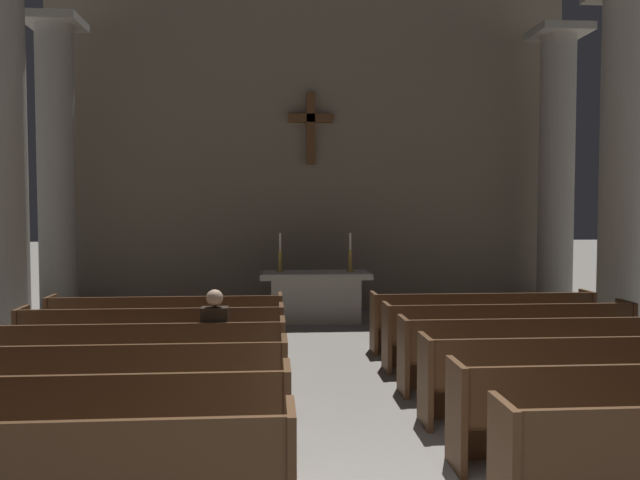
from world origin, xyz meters
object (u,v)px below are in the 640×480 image
(pew_left_row_6, at_px, (167,325))
(column_left_fourth, at_px, (57,175))
(pew_left_row_2, at_px, (78,425))
(pew_left_row_3, at_px, (112,387))
(candlestick_right, at_px, (350,259))
(lone_worshipper, at_px, (216,341))
(pew_right_row_5, at_px, (508,335))
(altar, at_px, (315,295))
(pew_left_row_5, at_px, (153,341))
(candlestick_left, at_px, (280,259))
(column_right_third, at_px, (622,170))
(column_left_third, at_px, (3,167))
(pew_left_row_4, at_px, (135,361))
(column_right_fourth, at_px, (556,177))
(pew_right_row_6, at_px, (482,321))
(pew_right_row_3, at_px, (587,378))
(pew_right_row_4, at_px, (542,353))

(pew_left_row_6, distance_m, column_left_fourth, 4.88)
(pew_left_row_2, relative_size, pew_left_row_3, 1.00)
(candlestick_right, height_order, lone_worshipper, candlestick_right)
(pew_right_row_5, relative_size, altar, 1.61)
(pew_left_row_2, height_order, pew_left_row_3, same)
(pew_left_row_5, height_order, candlestick_left, candlestick_left)
(column_right_third, distance_m, altar, 6.04)
(pew_left_row_5, bearing_deg, column_left_third, 145.09)
(pew_left_row_4, relative_size, pew_left_row_6, 1.00)
(column_right_third, bearing_deg, column_left_third, 180.00)
(candlestick_left, relative_size, lone_worshipper, 0.59)
(pew_left_row_5, xyz_separation_m, pew_right_row_5, (4.95, 0.00, 0.00))
(column_left_third, bearing_deg, pew_left_row_3, -57.12)
(pew_left_row_5, bearing_deg, altar, 57.73)
(column_right_fourth, distance_m, candlestick_right, 4.77)
(pew_right_row_6, height_order, lone_worshipper, lone_worshipper)
(candlestick_left, bearing_deg, pew_left_row_3, -106.03)
(pew_right_row_3, height_order, pew_right_row_4, same)
(column_left_fourth, distance_m, lone_worshipper, 6.94)
(pew_left_row_6, bearing_deg, lone_worshipper, -67.13)
(pew_right_row_3, bearing_deg, altar, 111.82)
(pew_left_row_5, distance_m, lone_worshipper, 1.46)
(pew_right_row_6, height_order, altar, altar)
(pew_left_row_3, bearing_deg, candlestick_right, 62.81)
(pew_left_row_6, bearing_deg, column_left_fourth, 129.21)
(pew_left_row_2, height_order, pew_right_row_6, same)
(pew_left_row_3, relative_size, column_right_third, 0.59)
(pew_right_row_3, bearing_deg, pew_left_row_4, 167.14)
(pew_left_row_4, relative_size, pew_right_row_5, 1.00)
(column_left_third, bearing_deg, pew_right_row_3, -28.42)
(pew_right_row_3, distance_m, lone_worshipper, 4.19)
(pew_right_row_3, height_order, column_left_third, column_left_third)
(lone_worshipper, bearing_deg, column_left_fourth, 123.27)
(pew_left_row_5, bearing_deg, candlestick_left, 65.63)
(pew_right_row_3, xyz_separation_m, candlestick_right, (-1.78, 6.19, 0.79))
(pew_right_row_6, xyz_separation_m, column_left_fourth, (-7.62, 3.27, 2.46))
(pew_right_row_4, xyz_separation_m, column_right_third, (2.67, 2.99, 2.46))
(pew_right_row_3, xyz_separation_m, column_left_fourth, (-7.62, 6.66, 2.46))
(candlestick_right, bearing_deg, altar, 180.00)
(pew_right_row_4, distance_m, candlestick_left, 6.02)
(pew_left_row_4, relative_size, candlestick_left, 4.57)
(pew_left_row_3, height_order, column_left_fourth, column_left_fourth)
(pew_left_row_5, height_order, column_left_fourth, column_left_fourth)
(pew_left_row_2, distance_m, candlestick_left, 7.57)
(candlestick_left, bearing_deg, altar, 0.00)
(pew_right_row_5, bearing_deg, candlestick_left, 129.00)
(pew_left_row_3, distance_m, pew_left_row_6, 3.39)
(pew_left_row_3, height_order, lone_worshipper, lone_worshipper)
(candlestick_left, bearing_deg, pew_right_row_5, -51.00)
(pew_right_row_4, bearing_deg, candlestick_left, 122.15)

